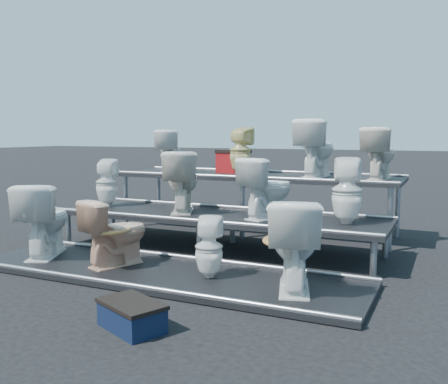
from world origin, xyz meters
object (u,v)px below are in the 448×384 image
at_px(toilet_6, 267,188).
at_px(red_crate, 233,163).
at_px(toilet_0, 44,219).
at_px(toilet_8, 169,151).
at_px(toilet_4, 107,183).
at_px(toilet_1, 116,232).
at_px(toilet_9, 240,151).
at_px(toilet_2, 209,247).
at_px(step_stool, 132,317).
at_px(toilet_5, 182,181).
at_px(toilet_11, 379,154).
at_px(toilet_3, 294,244).
at_px(toilet_7, 347,191).
at_px(toilet_10, 316,148).

height_order(toilet_6, red_crate, toilet_6).
relative_size(toilet_0, toilet_8, 1.28).
relative_size(toilet_0, toilet_4, 1.29).
distance_m(toilet_1, toilet_6, 1.85).
bearing_deg(toilet_0, toilet_9, -142.32).
relative_size(toilet_2, step_stool, 1.17).
bearing_deg(toilet_5, toilet_11, -174.89).
relative_size(toilet_3, toilet_4, 1.28).
xyz_separation_m(toilet_0, toilet_5, (1.08, 1.30, 0.37)).
height_order(toilet_8, toilet_9, toilet_9).
height_order(toilet_0, toilet_4, toilet_4).
xyz_separation_m(toilet_5, toilet_7, (2.11, 0.00, -0.02)).
bearing_deg(red_crate, toilet_3, -45.76).
distance_m(toilet_1, red_crate, 2.85).
xyz_separation_m(toilet_3, toilet_7, (0.21, 1.30, 0.35)).
bearing_deg(toilet_1, step_stool, 151.03).
height_order(toilet_2, toilet_8, toilet_8).
relative_size(toilet_0, toilet_9, 1.20).
relative_size(toilet_4, toilet_11, 0.95).
distance_m(toilet_6, toilet_8, 2.52).
height_order(toilet_8, toilet_10, toilet_10).
relative_size(toilet_5, step_stool, 1.54).
distance_m(toilet_4, toilet_7, 3.30).
distance_m(toilet_10, step_stool, 4.07).
xyz_separation_m(toilet_2, toilet_10, (0.38, 2.60, 0.90)).
bearing_deg(toilet_3, toilet_1, -17.17).
bearing_deg(toilet_11, toilet_9, 5.67).
distance_m(toilet_10, toilet_11, 0.86).
xyz_separation_m(toilet_1, red_crate, (0.15, 2.79, 0.60)).
bearing_deg(toilet_4, toilet_10, -174.50).
distance_m(toilet_5, toilet_8, 1.65).
bearing_deg(toilet_6, toilet_11, -109.50).
bearing_deg(toilet_0, toilet_6, -174.84).
xyz_separation_m(toilet_0, toilet_1, (1.00, 0.00, -0.07)).
bearing_deg(toilet_9, toilet_0, 70.85).
xyz_separation_m(toilet_0, toilet_10, (2.50, 2.60, 0.78)).
bearing_deg(toilet_4, toilet_0, 74.12).
distance_m(toilet_0, toilet_3, 2.98).
height_order(toilet_0, toilet_5, toilet_5).
bearing_deg(toilet_2, toilet_3, 161.82).
distance_m(toilet_6, toilet_10, 1.39).
distance_m(toilet_1, toilet_7, 2.57).
height_order(toilet_11, step_stool, toilet_11).
distance_m(toilet_0, toilet_1, 1.01).
height_order(toilet_10, toilet_11, toilet_10).
bearing_deg(toilet_3, red_crate, -73.97).
relative_size(toilet_2, red_crate, 1.41).
distance_m(toilet_1, toilet_8, 2.85).
distance_m(toilet_0, toilet_6, 2.62).
distance_m(toilet_5, toilet_10, 1.97).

